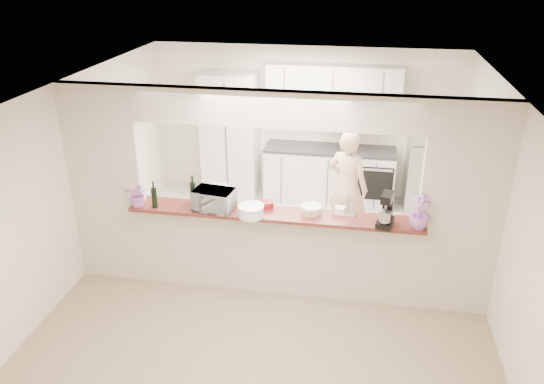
% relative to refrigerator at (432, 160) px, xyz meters
% --- Properties ---
extents(floor, '(6.00, 6.00, 0.00)m').
position_rel_refrigerator_xyz_m(floor, '(-2.05, -2.65, -0.85)').
color(floor, tan).
rests_on(floor, ground).
extents(tile_overlay, '(5.00, 2.90, 0.01)m').
position_rel_refrigerator_xyz_m(tile_overlay, '(-2.05, -1.10, -0.84)').
color(tile_overlay, beige).
rests_on(tile_overlay, floor).
extents(partition, '(5.00, 0.15, 2.50)m').
position_rel_refrigerator_xyz_m(partition, '(-2.05, -2.65, 0.63)').
color(partition, beige).
rests_on(partition, floor).
extents(bar_counter, '(3.40, 0.38, 1.09)m').
position_rel_refrigerator_xyz_m(bar_counter, '(-2.05, -2.65, -0.27)').
color(bar_counter, beige).
rests_on(bar_counter, floor).
extents(kitchen_cabinets, '(3.15, 0.62, 2.25)m').
position_rel_refrigerator_xyz_m(kitchen_cabinets, '(-2.24, 0.07, 0.12)').
color(kitchen_cabinets, silver).
rests_on(kitchen_cabinets, floor).
extents(refrigerator, '(0.75, 0.70, 1.70)m').
position_rel_refrigerator_xyz_m(refrigerator, '(0.00, 0.00, 0.00)').
color(refrigerator, '#B1B1B6').
rests_on(refrigerator, floor).
extents(flower_left, '(0.29, 0.25, 0.30)m').
position_rel_refrigerator_xyz_m(flower_left, '(-3.65, -2.80, 0.39)').
color(flower_left, '#D26FB7').
rests_on(flower_left, bar_counter).
extents(wine_bottle_a, '(0.07, 0.07, 0.33)m').
position_rel_refrigerator_xyz_m(wine_bottle_a, '(-3.45, -2.80, 0.37)').
color(wine_bottle_a, black).
rests_on(wine_bottle_a, bar_counter).
extents(wine_bottle_b, '(0.07, 0.07, 0.34)m').
position_rel_refrigerator_xyz_m(wine_bottle_b, '(-3.05, -2.58, 0.37)').
color(wine_bottle_b, black).
rests_on(wine_bottle_b, bar_counter).
extents(toaster_oven, '(0.49, 0.37, 0.25)m').
position_rel_refrigerator_xyz_m(toaster_oven, '(-2.75, -2.74, 0.37)').
color(toaster_oven, '#A3A3A8').
rests_on(toaster_oven, bar_counter).
extents(serving_bowls, '(0.32, 0.32, 0.22)m').
position_rel_refrigerator_xyz_m(serving_bowls, '(-2.75, -2.60, 0.35)').
color(serving_bowls, white).
rests_on(serving_bowls, bar_counter).
extents(plate_stack_a, '(0.30, 0.30, 0.14)m').
position_rel_refrigerator_xyz_m(plate_stack_a, '(-2.29, -2.84, 0.31)').
color(plate_stack_a, white).
rests_on(plate_stack_a, bar_counter).
extents(plate_stack_b, '(0.25, 0.25, 0.09)m').
position_rel_refrigerator_xyz_m(plate_stack_b, '(-1.63, -2.63, 0.28)').
color(plate_stack_b, white).
rests_on(plate_stack_b, bar_counter).
extents(red_bowl, '(0.16, 0.16, 0.07)m').
position_rel_refrigerator_xyz_m(red_bowl, '(-2.15, -2.57, 0.28)').
color(red_bowl, maroon).
rests_on(red_bowl, bar_counter).
extents(tan_bowl, '(0.16, 0.16, 0.08)m').
position_rel_refrigerator_xyz_m(tan_bowl, '(-1.65, -2.68, 0.28)').
color(tan_bowl, tan).
rests_on(tan_bowl, bar_counter).
extents(utensil_caddy, '(0.28, 0.19, 0.24)m').
position_rel_refrigerator_xyz_m(utensil_caddy, '(-1.25, -2.60, 0.34)').
color(utensil_caddy, silver).
rests_on(utensil_caddy, bar_counter).
extents(stand_mixer, '(0.22, 0.29, 0.39)m').
position_rel_refrigerator_xyz_m(stand_mixer, '(-0.80, -2.79, 0.41)').
color(stand_mixer, black).
rests_on(stand_mixer, bar_counter).
extents(flower_right, '(0.23, 0.23, 0.38)m').
position_rel_refrigerator_xyz_m(flower_right, '(-0.45, -2.80, 0.43)').
color(flower_right, '#B868C2').
rests_on(flower_right, bar_counter).
extents(person, '(0.72, 0.62, 1.65)m').
position_rel_refrigerator_xyz_m(person, '(-1.26, -1.23, -0.02)').
color(person, tan).
rests_on(person, floor).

